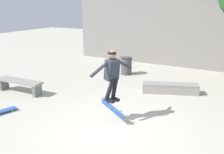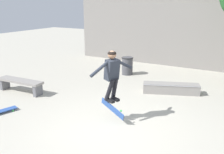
{
  "view_description": "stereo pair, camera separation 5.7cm",
  "coord_description": "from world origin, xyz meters",
  "px_view_note": "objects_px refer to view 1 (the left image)",
  "views": [
    {
      "loc": [
        2.77,
        -4.96,
        3.02
      ],
      "look_at": [
        -0.2,
        0.4,
        1.2
      ],
      "focal_mm": 40.0,
      "sensor_mm": 36.0,
      "label": 1
    },
    {
      "loc": [
        2.82,
        -4.93,
        3.02
      ],
      "look_at": [
        -0.2,
        0.4,
        1.2
      ],
      "focal_mm": 40.0,
      "sensor_mm": 36.0,
      "label": 2
    }
  ],
  "objects_px": {
    "trash_bin": "(126,65)",
    "skateboard_flipping": "(113,109)",
    "skater": "(112,72)",
    "skate_ledge": "(170,88)",
    "park_bench": "(19,83)",
    "skateboard_resting": "(2,111)"
  },
  "relations": [
    {
      "from": "skater",
      "to": "skate_ledge",
      "type": "bearing_deg",
      "value": 94.86
    },
    {
      "from": "trash_bin",
      "to": "skateboard_resting",
      "type": "xyz_separation_m",
      "value": [
        -1.31,
        -5.38,
        -0.34
      ]
    },
    {
      "from": "trash_bin",
      "to": "skateboard_flipping",
      "type": "relative_size",
      "value": 0.95
    },
    {
      "from": "trash_bin",
      "to": "skateboard_flipping",
      "type": "distance_m",
      "value": 4.6
    },
    {
      "from": "trash_bin",
      "to": "skater",
      "type": "bearing_deg",
      "value": -68.93
    },
    {
      "from": "park_bench",
      "to": "skateboard_flipping",
      "type": "xyz_separation_m",
      "value": [
        3.91,
        -0.36,
        0.02
      ]
    },
    {
      "from": "skateboard_resting",
      "to": "park_bench",
      "type": "bearing_deg",
      "value": 49.35
    },
    {
      "from": "skate_ledge",
      "to": "park_bench",
      "type": "bearing_deg",
      "value": -172.94
    },
    {
      "from": "park_bench",
      "to": "skateboard_resting",
      "type": "xyz_separation_m",
      "value": [
        0.93,
        -1.47,
        -0.27
      ]
    },
    {
      "from": "skater",
      "to": "park_bench",
      "type": "bearing_deg",
      "value": -164.08
    },
    {
      "from": "park_bench",
      "to": "trash_bin",
      "type": "bearing_deg",
      "value": 57.06
    },
    {
      "from": "trash_bin",
      "to": "skateboard_flipping",
      "type": "bearing_deg",
      "value": -68.59
    },
    {
      "from": "skater",
      "to": "trash_bin",
      "type": "bearing_deg",
      "value": 131.25
    },
    {
      "from": "trash_bin",
      "to": "skater",
      "type": "height_order",
      "value": "skater"
    },
    {
      "from": "skateboard_flipping",
      "to": "skateboard_resting",
      "type": "height_order",
      "value": "skateboard_flipping"
    },
    {
      "from": "skateboard_flipping",
      "to": "park_bench",
      "type": "bearing_deg",
      "value": -171.74
    },
    {
      "from": "park_bench",
      "to": "skater",
      "type": "xyz_separation_m",
      "value": [
        3.85,
        -0.29,
        1.0
      ]
    },
    {
      "from": "park_bench",
      "to": "skate_ledge",
      "type": "height_order",
      "value": "park_bench"
    },
    {
      "from": "skater",
      "to": "skateboard_flipping",
      "type": "xyz_separation_m",
      "value": [
        0.06,
        -0.08,
        -0.98
      ]
    },
    {
      "from": "park_bench",
      "to": "skate_ledge",
      "type": "relative_size",
      "value": 0.94
    },
    {
      "from": "skate_ledge",
      "to": "skateboard_resting",
      "type": "xyz_separation_m",
      "value": [
        -3.69,
        -3.98,
        -0.11
      ]
    },
    {
      "from": "skater",
      "to": "skateboard_flipping",
      "type": "height_order",
      "value": "skater"
    }
  ]
}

